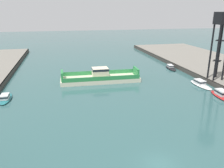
# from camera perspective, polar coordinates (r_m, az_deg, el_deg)

# --- Properties ---
(ground_plane) EXTENTS (400.00, 400.00, 0.00)m
(ground_plane) POSITION_cam_1_polar(r_m,az_deg,el_deg) (30.90, 11.80, -19.07)
(ground_plane) COLOR #335B5B
(chain_ferry) EXTENTS (21.29, 6.86, 3.75)m
(chain_ferry) POSITION_cam_1_polar(r_m,az_deg,el_deg) (61.69, -2.96, 1.69)
(chain_ferry) COLOR beige
(chain_ferry) RESTS_ON ground
(moored_boat_near_left) EXTENTS (3.18, 8.49, 1.58)m
(moored_boat_near_left) POSITION_cam_1_polar(r_m,az_deg,el_deg) (56.07, 25.91, -2.43)
(moored_boat_near_left) COLOR red
(moored_boat_near_left) RESTS_ON ground
(moored_boat_mid_left) EXTENTS (2.33, 7.20, 1.37)m
(moored_boat_mid_left) POSITION_cam_1_polar(r_m,az_deg,el_deg) (54.09, -25.13, -3.13)
(moored_boat_mid_left) COLOR #237075
(moored_boat_mid_left) RESTS_ON ground
(moored_boat_mid_right) EXTENTS (2.76, 8.38, 1.38)m
(moored_boat_mid_right) POSITION_cam_1_polar(r_m,az_deg,el_deg) (62.64, 21.26, 0.13)
(moored_boat_mid_right) COLOR white
(moored_boat_mid_right) RESTS_ON ground
(moored_boat_far_left) EXTENTS (3.35, 8.15, 1.18)m
(moored_boat_far_left) POSITION_cam_1_polar(r_m,az_deg,el_deg) (78.00, 14.45, 4.09)
(moored_boat_far_left) COLOR black
(moored_boat_far_left) RESTS_ON ground
(crane_tower) EXTENTS (3.22, 3.22, 16.75)m
(crane_tower) POSITION_cam_1_polar(r_m,az_deg,el_deg) (63.17, 25.80, 12.58)
(crane_tower) COLOR black
(crane_tower) RESTS_ON quay_right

